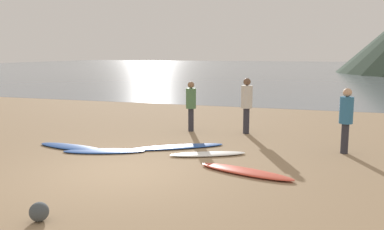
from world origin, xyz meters
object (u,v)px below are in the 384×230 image
(surfboard_1, at_px, (104,151))
(surfboard_3, at_px, (208,154))
(surfboard_2, at_px, (177,147))
(person_1, at_px, (346,115))
(person_0, at_px, (247,101))
(person_2, at_px, (191,102))
(surfboard_0, at_px, (71,147))
(surfboard_4, at_px, (245,171))
(beach_rock_far, at_px, (39,212))

(surfboard_1, height_order, surfboard_3, surfboard_3)
(surfboard_2, height_order, person_1, person_1)
(person_0, xyz_separation_m, person_2, (-1.83, -0.19, -0.08))
(surfboard_2, height_order, surfboard_3, surfboard_3)
(surfboard_0, relative_size, surfboard_2, 0.80)
(surfboard_0, xyz_separation_m, person_1, (7.16, 1.74, 0.97))
(surfboard_4, bearing_deg, beach_rock_far, -110.02)
(surfboard_0, xyz_separation_m, surfboard_3, (3.82, 0.41, 0.00))
(surfboard_4, xyz_separation_m, person_2, (-2.64, 4.20, 0.93))
(surfboard_1, height_order, person_1, person_1)
(surfboard_0, xyz_separation_m, person_0, (4.22, 3.55, 1.03))
(surfboard_3, height_order, person_0, person_0)
(person_0, bearing_deg, surfboard_3, 87.84)
(person_2, bearing_deg, person_0, 168.13)
(surfboard_0, height_order, surfboard_4, surfboard_4)
(surfboard_1, height_order, person_2, person_2)
(person_1, distance_m, beach_rock_far, 7.77)
(surfboard_0, xyz_separation_m, surfboard_2, (2.77, 0.93, -0.00))
(person_2, bearing_deg, surfboard_4, 104.31)
(surfboard_4, xyz_separation_m, person_1, (2.13, 2.59, 0.96))
(surfboard_0, bearing_deg, surfboard_4, -1.67)
(beach_rock_far, bearing_deg, person_2, 90.22)
(person_0, distance_m, person_2, 1.84)
(surfboard_2, distance_m, beach_rock_far, 5.30)
(surfboard_3, xyz_separation_m, beach_rock_far, (-1.40, -4.77, 0.12))
(person_0, bearing_deg, surfboard_2, 66.08)
(surfboard_2, height_order, person_2, person_2)
(surfboard_2, distance_m, surfboard_4, 2.88)
(surfboard_1, xyz_separation_m, surfboard_2, (1.66, 1.05, 0.00))
(surfboard_3, distance_m, person_1, 3.72)
(surfboard_1, relative_size, person_0, 1.20)
(surfboard_1, bearing_deg, surfboard_2, 12.72)
(person_1, relative_size, person_2, 1.03)
(person_0, relative_size, person_1, 1.05)
(surfboard_3, bearing_deg, person_0, 56.67)
(surfboard_4, xyz_separation_m, beach_rock_far, (-2.61, -3.50, 0.10))
(surfboard_0, relative_size, beach_rock_far, 7.03)
(surfboard_0, xyz_separation_m, beach_rock_far, (2.42, -4.35, 0.12))
(beach_rock_far, bearing_deg, surfboard_4, 53.33)
(beach_rock_far, bearing_deg, surfboard_2, 86.25)
(person_1, bearing_deg, surfboard_2, -3.97)
(surfboard_3, relative_size, person_0, 1.09)
(surfboard_0, bearing_deg, surfboard_1, 2.21)
(person_0, bearing_deg, beach_rock_far, 82.36)
(surfboard_1, bearing_deg, beach_rock_far, -92.31)
(surfboard_2, xyz_separation_m, beach_rock_far, (-0.35, -5.29, 0.12))
(surfboard_1, bearing_deg, surfboard_0, 154.80)
(surfboard_1, xyz_separation_m, person_2, (1.28, 3.47, 0.95))
(surfboard_4, bearing_deg, person_2, 138.77)
(surfboard_1, bearing_deg, surfboard_4, -30.16)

